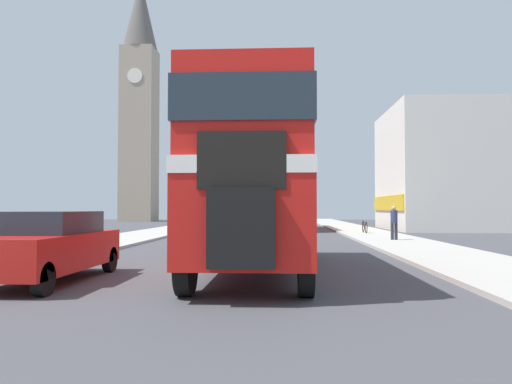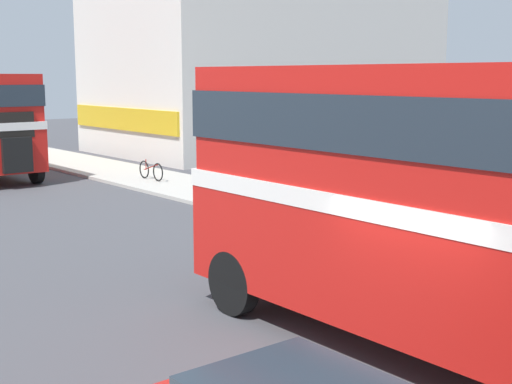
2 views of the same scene
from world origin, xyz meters
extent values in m
plane|color=#47474C|center=(0.00, 0.00, 0.00)|extent=(120.00, 120.00, 0.00)
cube|color=red|center=(0.67, 0.18, 1.38)|extent=(2.48, 9.42, 1.66)
cube|color=white|center=(0.67, 0.18, 2.36)|extent=(2.51, 9.47, 0.30)
cube|color=red|center=(0.67, 0.18, 3.42)|extent=(2.44, 9.23, 1.81)
cube|color=#232D38|center=(0.67, 0.18, 3.51)|extent=(2.51, 9.32, 0.82)
cylinder|color=black|center=(-0.43, 3.86, 0.57)|extent=(0.28, 1.15, 1.15)
cylinder|color=black|center=(1.77, 3.86, 0.57)|extent=(0.28, 1.15, 1.15)
cube|color=black|center=(1.82, 20.01, 1.27)|extent=(1.10, 0.20, 1.30)
cube|color=black|center=(1.82, 20.16, 2.37)|extent=(1.47, 0.12, 0.94)
cylinder|color=black|center=(2.90, 21.03, 0.57)|extent=(0.28, 1.15, 1.15)
cylinder|color=#282833|center=(6.62, 11.41, 0.51)|extent=(0.15, 0.15, 0.79)
cylinder|color=#282833|center=(6.80, 11.41, 0.51)|extent=(0.15, 0.15, 0.79)
cylinder|color=navy|center=(6.71, 11.41, 1.22)|extent=(0.33, 0.33, 0.62)
sphere|color=tan|center=(6.71, 11.41, 1.64)|extent=(0.21, 0.21, 0.21)
torus|color=black|center=(6.46, 17.80, 0.48)|extent=(0.05, 0.71, 0.71)
torus|color=black|center=(6.46, 18.85, 0.48)|extent=(0.05, 0.71, 0.71)
cylinder|color=maroon|center=(6.46, 18.32, 0.62)|extent=(0.04, 1.06, 0.34)
cylinder|color=maroon|center=(6.46, 18.70, 0.69)|extent=(0.04, 0.04, 0.43)
cube|color=silver|center=(18.92, 26.06, 4.61)|extent=(18.77, 10.70, 9.21)
cube|color=gold|center=(9.48, 26.06, 2.03)|extent=(0.12, 10.16, 1.11)
camera|label=1|loc=(1.33, -12.76, 1.61)|focal=35.00mm
camera|label=2|loc=(-7.72, -5.81, 4.18)|focal=50.00mm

